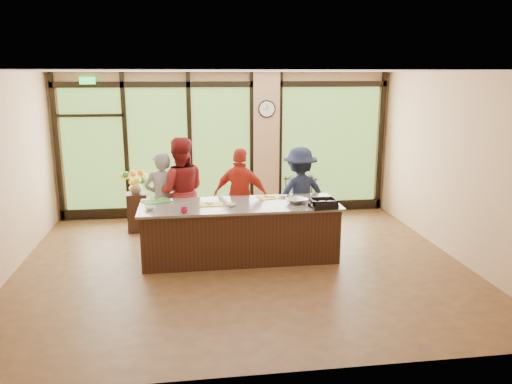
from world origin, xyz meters
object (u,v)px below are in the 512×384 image
object	(u,v)px
bar_cart	(300,190)
cook_right	(300,194)
island_base	(240,232)
cook_left	(163,200)
roasting_pan	(323,206)
flower_stand	(137,212)

from	to	relation	value
bar_cart	cook_right	bearing A→B (deg)	-117.43
cook_right	bar_cart	world-z (taller)	cook_right
island_base	bar_cart	distance (m)	2.91
cook_left	bar_cart	xyz separation A→B (m)	(2.83, 1.68, -0.32)
cook_left	cook_right	distance (m)	2.42
roasting_pan	flower_stand	size ratio (longest dim) A/B	0.53
island_base	cook_left	size ratio (longest dim) A/B	1.84
cook_right	island_base	bearing A→B (deg)	22.26
cook_right	roasting_pan	size ratio (longest dim) A/B	4.30
flower_stand	bar_cart	world-z (taller)	bar_cart
island_base	cook_left	bearing A→B (deg)	148.47
flower_stand	cook_right	bearing A→B (deg)	-23.33
cook_left	flower_stand	distance (m)	1.18
roasting_pan	island_base	bearing A→B (deg)	155.14
cook_left	roasting_pan	world-z (taller)	cook_left
bar_cart	flower_stand	bearing A→B (deg)	178.57
roasting_pan	flower_stand	world-z (taller)	roasting_pan
island_base	flower_stand	xyz separation A→B (m)	(-1.80, 1.71, -0.07)
cook_right	cook_left	bearing A→B (deg)	-11.37
island_base	roasting_pan	size ratio (longest dim) A/B	7.82
bar_cart	cook_left	bearing A→B (deg)	-163.11
cook_left	cook_right	bearing A→B (deg)	175.83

